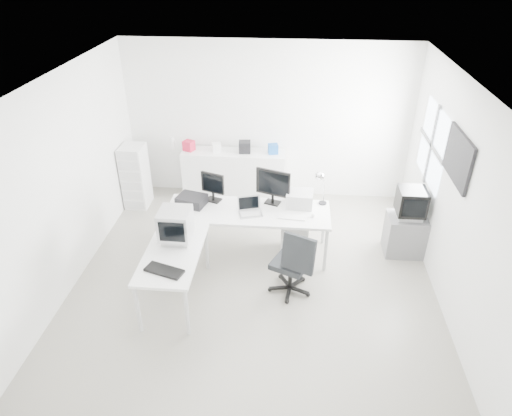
# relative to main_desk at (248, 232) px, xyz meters

# --- Properties ---
(floor) EXTENTS (5.00, 5.00, 0.01)m
(floor) POSITION_rel_main_desk_xyz_m (0.15, -0.54, -0.38)
(floor) COLOR beige
(floor) RESTS_ON ground
(ceiling) EXTENTS (5.00, 5.00, 0.01)m
(ceiling) POSITION_rel_main_desk_xyz_m (0.15, -0.54, 2.42)
(ceiling) COLOR white
(ceiling) RESTS_ON back_wall
(back_wall) EXTENTS (5.00, 0.02, 2.80)m
(back_wall) POSITION_rel_main_desk_xyz_m (0.15, 1.96, 1.02)
(back_wall) COLOR white
(back_wall) RESTS_ON floor
(left_wall) EXTENTS (0.02, 5.00, 2.80)m
(left_wall) POSITION_rel_main_desk_xyz_m (-2.35, -0.54, 1.02)
(left_wall) COLOR white
(left_wall) RESTS_ON floor
(right_wall) EXTENTS (0.02, 5.00, 2.80)m
(right_wall) POSITION_rel_main_desk_xyz_m (2.65, -0.54, 1.02)
(right_wall) COLOR white
(right_wall) RESTS_ON floor
(window) EXTENTS (0.02, 1.20, 1.10)m
(window) POSITION_rel_main_desk_xyz_m (2.63, 0.66, 1.23)
(window) COLOR white
(window) RESTS_ON right_wall
(wall_picture) EXTENTS (0.04, 0.90, 0.60)m
(wall_picture) POSITION_rel_main_desk_xyz_m (2.62, -0.44, 1.52)
(wall_picture) COLOR black
(wall_picture) RESTS_ON right_wall
(main_desk) EXTENTS (2.40, 0.80, 0.75)m
(main_desk) POSITION_rel_main_desk_xyz_m (0.00, 0.00, 0.00)
(main_desk) COLOR white
(main_desk) RESTS_ON floor
(side_desk) EXTENTS (0.70, 1.40, 0.75)m
(side_desk) POSITION_rel_main_desk_xyz_m (-0.85, -1.10, 0.00)
(side_desk) COLOR white
(side_desk) RESTS_ON floor
(drawer_pedestal) EXTENTS (0.40, 0.50, 0.60)m
(drawer_pedestal) POSITION_rel_main_desk_xyz_m (0.70, 0.05, -0.08)
(drawer_pedestal) COLOR white
(drawer_pedestal) RESTS_ON floor
(inkjet_printer) EXTENTS (0.48, 0.41, 0.14)m
(inkjet_printer) POSITION_rel_main_desk_xyz_m (-0.85, 0.10, 0.45)
(inkjet_printer) COLOR black
(inkjet_printer) RESTS_ON main_desk
(lcd_monitor_small) EXTENTS (0.42, 0.33, 0.47)m
(lcd_monitor_small) POSITION_rel_main_desk_xyz_m (-0.55, 0.25, 0.61)
(lcd_monitor_small) COLOR black
(lcd_monitor_small) RESTS_ON main_desk
(lcd_monitor_large) EXTENTS (0.57, 0.38, 0.55)m
(lcd_monitor_large) POSITION_rel_main_desk_xyz_m (0.35, 0.25, 0.65)
(lcd_monitor_large) COLOR black
(lcd_monitor_large) RESTS_ON main_desk
(laptop) EXTENTS (0.40, 0.41, 0.21)m
(laptop) POSITION_rel_main_desk_xyz_m (0.05, -0.10, 0.48)
(laptop) COLOR #B7B7BA
(laptop) RESTS_ON main_desk
(white_keyboard) EXTENTS (0.40, 0.15, 0.02)m
(white_keyboard) POSITION_rel_main_desk_xyz_m (0.65, -0.15, 0.38)
(white_keyboard) COLOR white
(white_keyboard) RESTS_ON main_desk
(white_mouse) EXTENTS (0.06, 0.06, 0.06)m
(white_mouse) POSITION_rel_main_desk_xyz_m (0.95, -0.10, 0.40)
(white_mouse) COLOR white
(white_mouse) RESTS_ON main_desk
(laser_printer) EXTENTS (0.40, 0.35, 0.22)m
(laser_printer) POSITION_rel_main_desk_xyz_m (0.75, 0.22, 0.49)
(laser_printer) COLOR #BDBDBD
(laser_printer) RESTS_ON main_desk
(desk_lamp) EXTENTS (0.22, 0.22, 0.52)m
(desk_lamp) POSITION_rel_main_desk_xyz_m (1.10, 0.30, 0.63)
(desk_lamp) COLOR silver
(desk_lamp) RESTS_ON main_desk
(crt_monitor) EXTENTS (0.41, 0.41, 0.47)m
(crt_monitor) POSITION_rel_main_desk_xyz_m (-0.85, -0.85, 0.61)
(crt_monitor) COLOR #B7B7BA
(crt_monitor) RESTS_ON side_desk
(black_keyboard) EXTENTS (0.51, 0.33, 0.03)m
(black_keyboard) POSITION_rel_main_desk_xyz_m (-0.85, -1.50, 0.39)
(black_keyboard) COLOR black
(black_keyboard) RESTS_ON side_desk
(office_chair) EXTENTS (0.78, 0.78, 1.03)m
(office_chair) POSITION_rel_main_desk_xyz_m (0.66, -0.83, 0.14)
(office_chair) COLOR #222427
(office_chair) RESTS_ON floor
(tv_cabinet) EXTENTS (0.57, 0.47, 0.63)m
(tv_cabinet) POSITION_rel_main_desk_xyz_m (2.37, 0.23, -0.06)
(tv_cabinet) COLOR slate
(tv_cabinet) RESTS_ON floor
(crt_tv) EXTENTS (0.50, 0.48, 0.45)m
(crt_tv) POSITION_rel_main_desk_xyz_m (2.37, 0.23, 0.48)
(crt_tv) COLOR black
(crt_tv) RESTS_ON tv_cabinet
(sideboard) EXTENTS (1.84, 0.46, 0.92)m
(sideboard) POSITION_rel_main_desk_xyz_m (-0.43, 1.70, 0.09)
(sideboard) COLOR white
(sideboard) RESTS_ON floor
(clutter_box_a) EXTENTS (0.23, 0.22, 0.18)m
(clutter_box_a) POSITION_rel_main_desk_xyz_m (-1.23, 1.70, 0.63)
(clutter_box_a) COLOR red
(clutter_box_a) RESTS_ON sideboard
(clutter_box_b) EXTENTS (0.18, 0.17, 0.15)m
(clutter_box_b) POSITION_rel_main_desk_xyz_m (-0.73, 1.70, 0.62)
(clutter_box_b) COLOR white
(clutter_box_b) RESTS_ON sideboard
(clutter_box_c) EXTENTS (0.22, 0.20, 0.20)m
(clutter_box_c) POSITION_rel_main_desk_xyz_m (-0.23, 1.70, 0.65)
(clutter_box_c) COLOR black
(clutter_box_c) RESTS_ON sideboard
(clutter_box_d) EXTENTS (0.20, 0.18, 0.17)m
(clutter_box_d) POSITION_rel_main_desk_xyz_m (0.27, 1.70, 0.63)
(clutter_box_d) COLOR #16509F
(clutter_box_d) RESTS_ON sideboard
(clutter_bottle) EXTENTS (0.07, 0.07, 0.22)m
(clutter_bottle) POSITION_rel_main_desk_xyz_m (-1.53, 1.74, 0.66)
(clutter_bottle) COLOR white
(clutter_bottle) RESTS_ON sideboard
(filing_cabinet) EXTENTS (0.40, 0.47, 1.13)m
(filing_cabinet) POSITION_rel_main_desk_xyz_m (-2.13, 1.29, 0.19)
(filing_cabinet) COLOR white
(filing_cabinet) RESTS_ON floor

